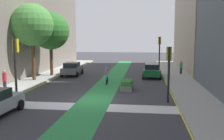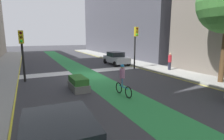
{
  "view_description": "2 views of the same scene",
  "coord_description": "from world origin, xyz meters",
  "px_view_note": "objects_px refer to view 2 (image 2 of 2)",
  "views": [
    {
      "loc": [
        3.74,
        -17.85,
        4.52
      ],
      "look_at": [
        0.91,
        4.53,
        1.62
      ],
      "focal_mm": 40.82,
      "sensor_mm": 36.0,
      "label": 1
    },
    {
      "loc": [
        5.2,
        14.91,
        3.42
      ],
      "look_at": [
        -0.21,
        3.74,
        1.1
      ],
      "focal_mm": 28.45,
      "sensor_mm": 36.0,
      "label": 2
    }
  ],
  "objects_px": {
    "car_silver_left_near": "(116,58)",
    "pedestrian_sidewalk_left_a": "(170,61)",
    "traffic_signal_near_left": "(136,40)",
    "cyclist_in_lane": "(123,79)",
    "traffic_signal_near_right": "(22,46)",
    "median_planter": "(78,84)"
  },
  "relations": [
    {
      "from": "traffic_signal_near_right",
      "to": "traffic_signal_near_left",
      "type": "xyz_separation_m",
      "value": [
        -10.69,
        -1.02,
        0.36
      ]
    },
    {
      "from": "cyclist_in_lane",
      "to": "car_silver_left_near",
      "type": "bearing_deg",
      "value": -115.26
    },
    {
      "from": "traffic_signal_near_left",
      "to": "cyclist_in_lane",
      "type": "distance_m",
      "value": 9.16
    },
    {
      "from": "traffic_signal_near_left",
      "to": "car_silver_left_near",
      "type": "xyz_separation_m",
      "value": [
        0.39,
        -3.69,
        -2.29
      ]
    },
    {
      "from": "traffic_signal_near_left",
      "to": "median_planter",
      "type": "distance_m",
      "value": 9.31
    },
    {
      "from": "traffic_signal_near_right",
      "to": "car_silver_left_near",
      "type": "relative_size",
      "value": 0.92
    },
    {
      "from": "traffic_signal_near_left",
      "to": "cyclist_in_lane",
      "type": "xyz_separation_m",
      "value": [
        5.46,
        7.04,
        -2.13
      ]
    },
    {
      "from": "cyclist_in_lane",
      "to": "traffic_signal_near_left",
      "type": "bearing_deg",
      "value": -127.78
    },
    {
      "from": "traffic_signal_near_right",
      "to": "pedestrian_sidewalk_left_a",
      "type": "relative_size",
      "value": 2.29
    },
    {
      "from": "cyclist_in_lane",
      "to": "pedestrian_sidewalk_left_a",
      "type": "distance_m",
      "value": 9.07
    },
    {
      "from": "pedestrian_sidewalk_left_a",
      "to": "traffic_signal_near_left",
      "type": "bearing_deg",
      "value": -46.56
    },
    {
      "from": "cyclist_in_lane",
      "to": "median_planter",
      "type": "distance_m",
      "value": 3.11
    },
    {
      "from": "traffic_signal_near_left",
      "to": "pedestrian_sidewalk_left_a",
      "type": "distance_m",
      "value": 4.11
    },
    {
      "from": "car_silver_left_near",
      "to": "traffic_signal_near_left",
      "type": "bearing_deg",
      "value": 96.08
    },
    {
      "from": "car_silver_left_near",
      "to": "traffic_signal_near_right",
      "type": "bearing_deg",
      "value": 24.57
    },
    {
      "from": "traffic_signal_near_right",
      "to": "pedestrian_sidewalk_left_a",
      "type": "distance_m",
      "value": 13.33
    },
    {
      "from": "car_silver_left_near",
      "to": "median_planter",
      "type": "relative_size",
      "value": 2.03
    },
    {
      "from": "cyclist_in_lane",
      "to": "pedestrian_sidewalk_left_a",
      "type": "xyz_separation_m",
      "value": [
        -7.89,
        -4.47,
        0.05
      ]
    },
    {
      "from": "traffic_signal_near_right",
      "to": "cyclist_in_lane",
      "type": "xyz_separation_m",
      "value": [
        -5.23,
        6.02,
        -1.76
      ]
    },
    {
      "from": "pedestrian_sidewalk_left_a",
      "to": "median_planter",
      "type": "relative_size",
      "value": 0.81
    },
    {
      "from": "car_silver_left_near",
      "to": "pedestrian_sidewalk_left_a",
      "type": "height_order",
      "value": "pedestrian_sidewalk_left_a"
    },
    {
      "from": "traffic_signal_near_right",
      "to": "car_silver_left_near",
      "type": "height_order",
      "value": "traffic_signal_near_right"
    }
  ]
}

